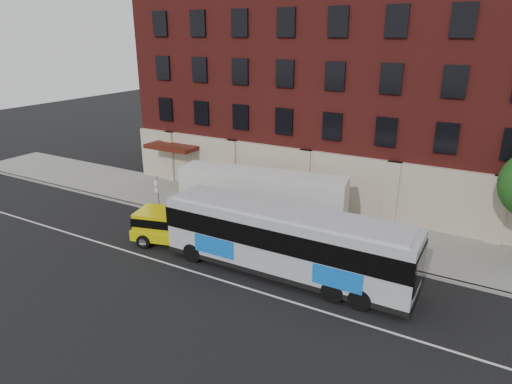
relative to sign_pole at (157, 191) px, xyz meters
The scene contains 9 objects.
ground 10.59m from the sign_pole, 35.87° to the right, with size 120.00×120.00×0.00m, color black.
sidewalk 9.07m from the sign_pole, 18.56° to the left, with size 60.00×6.00×0.15m, color gray.
kerb 8.61m from the sign_pole, ahead, with size 60.00×0.25×0.15m, color gray.
lane_line 10.31m from the sign_pole, 33.60° to the right, with size 60.00×0.12×0.01m, color silver.
building 15.03m from the sign_pole, 51.75° to the left, with size 30.00×12.10×15.00m.
sign_pole is the anchor object (origin of this frame).
city_bus 12.05m from the sign_pole, 16.98° to the right, with size 12.96×2.84×3.55m.
yellow_suv 5.47m from the sign_pole, 40.50° to the right, with size 5.32×3.23×1.98m.
shipping_container 7.54m from the sign_pole, 11.11° to the left, with size 10.84×3.97×3.54m.
Camera 1 is at (11.76, -15.81, 11.72)m, focal length 31.53 mm.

